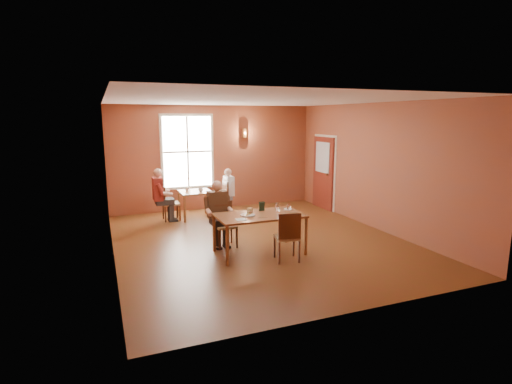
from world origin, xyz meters
name	(u,v)px	position (x,y,z in m)	size (l,w,h in m)	color
ground	(259,241)	(0.00, 0.00, 0.00)	(6.00, 7.00, 0.01)	brown
wall_back	(215,158)	(0.00, 3.50, 1.50)	(6.00, 0.04, 3.00)	brown
wall_front	(359,206)	(0.00, -3.50, 1.50)	(6.00, 0.04, 3.00)	brown
wall_left	(109,181)	(-3.00, 0.00, 1.50)	(0.04, 7.00, 3.00)	brown
wall_right	(376,166)	(3.00, 0.00, 1.50)	(0.04, 7.00, 3.00)	brown
ceiling	(260,100)	(0.00, 0.00, 3.00)	(6.00, 7.00, 0.04)	white
window	(188,152)	(-0.80, 3.45, 1.70)	(1.36, 0.10, 1.96)	white
door	(323,173)	(2.94, 2.30, 1.05)	(0.12, 1.04, 2.10)	maroon
wall_sconce	(245,133)	(0.90, 3.40, 2.20)	(0.16, 0.16, 0.28)	brown
main_table	(259,234)	(-0.30, -0.75, 0.39)	(1.68, 0.95, 0.79)	brown
chair_diner_main	(225,225)	(-0.80, -0.10, 0.46)	(0.41, 0.41, 0.93)	#482511
diner_main	(226,216)	(-0.80, -0.13, 0.66)	(0.53, 0.53, 1.31)	black
chair_empty	(287,236)	(0.02, -1.30, 0.47)	(0.42, 0.42, 0.95)	maroon
plate_food	(248,215)	(-0.54, -0.75, 0.81)	(0.29, 0.29, 0.04)	silver
sandwich	(250,212)	(-0.47, -0.67, 0.84)	(0.09, 0.09, 0.11)	tan
goblet_a	(277,207)	(0.12, -0.64, 0.88)	(0.07, 0.07, 0.18)	white
goblet_b	(289,208)	(0.27, -0.88, 0.89)	(0.08, 0.08, 0.20)	white
goblet_c	(278,211)	(0.01, -0.92, 0.88)	(0.07, 0.07, 0.18)	silver
menu_stand	(262,206)	(-0.14, -0.48, 0.88)	(0.11, 0.06, 0.19)	black
knife	(263,218)	(-0.35, -1.02, 0.79)	(0.20, 0.02, 0.00)	silver
napkin	(241,220)	(-0.77, -1.00, 0.79)	(0.19, 0.19, 0.01)	white
side_plate	(288,209)	(0.41, -0.56, 0.80)	(0.17, 0.17, 0.01)	white
sunglasses	(290,215)	(0.21, -1.06, 0.80)	(0.13, 0.04, 0.02)	black
second_table	(196,205)	(-0.82, 2.52, 0.36)	(0.82, 0.82, 0.72)	brown
chair_diner_white	(219,199)	(-0.17, 2.52, 0.48)	(0.42, 0.42, 0.96)	#542C19
diner_white	(220,193)	(-0.14, 2.52, 0.62)	(0.49, 0.49, 1.23)	white
chair_diner_maroon	(171,203)	(-1.47, 2.52, 0.46)	(0.41, 0.41, 0.92)	#3A2212
diner_maroon	(170,195)	(-1.50, 2.52, 0.67)	(0.54, 0.54, 1.34)	maroon
cup_a	(201,190)	(-0.71, 2.38, 0.77)	(0.12, 0.12, 0.10)	silver
cup_b	(187,189)	(-1.03, 2.60, 0.77)	(0.11, 0.11, 0.10)	white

